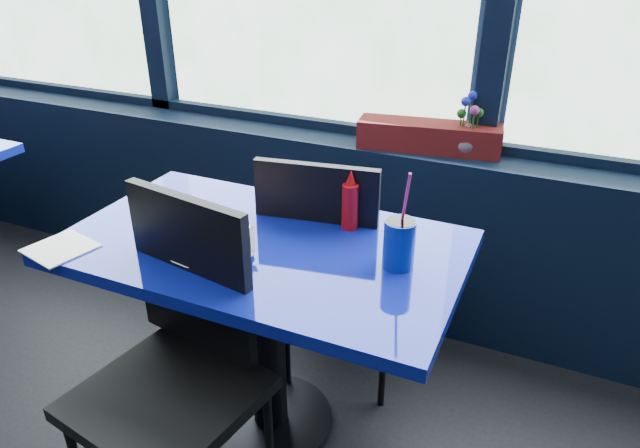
{
  "coord_description": "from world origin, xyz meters",
  "views": [
    {
      "loc": [
        1.07,
        0.7,
        1.59
      ],
      "look_at": [
        0.5,
        1.98,
        0.86
      ],
      "focal_mm": 32.0,
      "sensor_mm": 36.0,
      "label": 1
    }
  ],
  "objects": [
    {
      "name": "napkin",
      "position": [
        -0.22,
        1.72,
        0.75
      ],
      "size": [
        0.2,
        0.2,
        0.0
      ],
      "primitive_type": "cube",
      "rotation": [
        0.0,
        0.0,
        -0.22
      ],
      "color": "white",
      "rests_on": "near_table"
    },
    {
      "name": "near_table",
      "position": [
        0.3,
        2.0,
        0.57
      ],
      "size": [
        1.2,
        0.7,
        0.75
      ],
      "color": "black",
      "rests_on": "ground"
    },
    {
      "name": "chair_near_front",
      "position": [
        0.22,
        1.66,
        0.56
      ],
      "size": [
        0.5,
        0.51,
        0.97
      ],
      "rotation": [
        0.0,
        0.0,
        -0.16
      ],
      "color": "black",
      "rests_on": "ground"
    },
    {
      "name": "ketchup_bottle",
      "position": [
        0.51,
        2.19,
        0.84
      ],
      "size": [
        0.05,
        0.05,
        0.19
      ],
      "color": "#AC0B0F",
      "rests_on": "near_table"
    },
    {
      "name": "planter_box",
      "position": [
        0.58,
        2.86,
        0.86
      ],
      "size": [
        0.57,
        0.22,
        0.11
      ],
      "primitive_type": "cube",
      "rotation": [
        0.0,
        0.0,
        0.15
      ],
      "color": "maroon",
      "rests_on": "window_sill"
    },
    {
      "name": "food_basket",
      "position": [
        0.2,
        1.88,
        0.78
      ],
      "size": [
        0.26,
        0.25,
        0.09
      ],
      "rotation": [
        0.0,
        0.0,
        0.09
      ],
      "color": "#AC0B0F",
      "rests_on": "near_table"
    },
    {
      "name": "soda_cup",
      "position": [
        0.72,
        2.03,
        0.82
      ],
      "size": [
        0.09,
        0.09,
        0.3
      ],
      "rotation": [
        0.0,
        0.0,
        -0.03
      ],
      "color": "#0D2696",
      "rests_on": "near_table"
    },
    {
      "name": "flower_vase",
      "position": [
        0.73,
        2.87,
        0.88
      ],
      "size": [
        0.15,
        0.15,
        0.25
      ],
      "rotation": [
        0.0,
        0.0,
        -0.29
      ],
      "color": "silver",
      "rests_on": "window_sill"
    },
    {
      "name": "window_sill",
      "position": [
        0.0,
        2.87,
        0.4
      ],
      "size": [
        5.0,
        0.26,
        0.8
      ],
      "primitive_type": "cube",
      "color": "black",
      "rests_on": "ground"
    },
    {
      "name": "chair_near_back",
      "position": [
        0.41,
        2.32,
        0.54
      ],
      "size": [
        0.49,
        0.49,
        0.94
      ],
      "rotation": [
        0.0,
        0.0,
        3.3
      ],
      "color": "black",
      "rests_on": "ground"
    }
  ]
}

